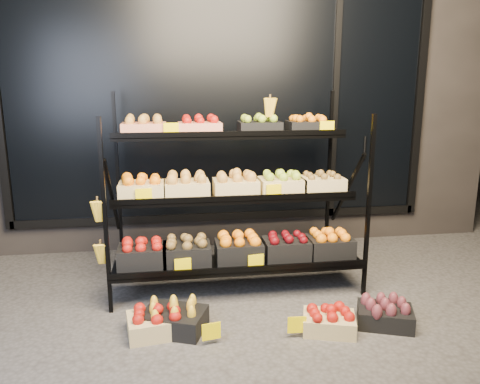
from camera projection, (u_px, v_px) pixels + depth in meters
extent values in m
plane|color=#514F4C|center=(246.00, 314.00, 3.59)|extent=(24.00, 24.00, 0.00)
cube|color=#2D2826|center=(212.00, 82.00, 5.70)|extent=(6.00, 2.00, 3.50)
cube|color=black|center=(221.00, 101.00, 4.76)|extent=(4.20, 0.04, 2.40)
cube|color=black|center=(223.00, 216.00, 5.02)|extent=(4.30, 0.06, 0.08)
cube|color=black|center=(419.00, 100.00, 5.06)|extent=(0.08, 0.06, 2.50)
cube|color=black|center=(335.00, 101.00, 4.92)|extent=(0.06, 0.06, 2.50)
cylinder|color=black|center=(365.00, 148.00, 5.05)|extent=(0.02, 0.02, 0.25)
cube|color=black|center=(105.00, 219.00, 3.45)|extent=(0.03, 0.03, 1.50)
cube|color=black|center=(369.00, 208.00, 3.74)|extent=(0.03, 0.03, 1.50)
cube|color=black|center=(118.00, 182.00, 4.36)|extent=(0.03, 0.03, 1.66)
cube|color=black|center=(329.00, 176.00, 4.66)|extent=(0.03, 0.03, 1.66)
cube|color=black|center=(239.00, 264.00, 3.87)|extent=(2.05, 0.42, 0.03)
cube|color=black|center=(243.00, 270.00, 3.67)|extent=(2.05, 0.02, 0.05)
cube|color=black|center=(234.00, 197.00, 4.04)|extent=(2.05, 0.40, 0.03)
cube|color=black|center=(237.00, 199.00, 3.85)|extent=(2.05, 0.02, 0.05)
cube|color=black|center=(229.00, 136.00, 4.22)|extent=(2.05, 0.40, 0.03)
cube|color=black|center=(232.00, 134.00, 4.03)|extent=(2.05, 0.02, 0.05)
cube|color=tan|center=(144.00, 129.00, 4.10)|extent=(0.38, 0.28, 0.11)
ellipsoid|color=gold|center=(144.00, 119.00, 4.08)|extent=(0.32, 0.24, 0.07)
cube|color=tan|center=(200.00, 128.00, 4.17)|extent=(0.38, 0.28, 0.11)
ellipsoid|color=red|center=(200.00, 119.00, 4.15)|extent=(0.32, 0.24, 0.07)
cube|color=black|center=(259.00, 128.00, 4.25)|extent=(0.38, 0.28, 0.11)
ellipsoid|color=#A6C932|center=(260.00, 118.00, 4.23)|extent=(0.32, 0.24, 0.07)
cube|color=black|center=(308.00, 127.00, 4.31)|extent=(0.38, 0.28, 0.11)
ellipsoid|color=orange|center=(308.00, 118.00, 4.29)|extent=(0.32, 0.24, 0.07)
cube|color=#DEC580|center=(142.00, 191.00, 3.91)|extent=(0.38, 0.28, 0.14)
ellipsoid|color=orange|center=(142.00, 179.00, 3.89)|extent=(0.32, 0.24, 0.07)
cube|color=#DEC580|center=(187.00, 189.00, 3.97)|extent=(0.38, 0.28, 0.14)
ellipsoid|color=gold|center=(186.00, 178.00, 3.94)|extent=(0.32, 0.24, 0.07)
cube|color=#DEC580|center=(236.00, 188.00, 4.03)|extent=(0.38, 0.28, 0.14)
ellipsoid|color=gold|center=(236.00, 176.00, 4.01)|extent=(0.32, 0.24, 0.07)
cube|color=#DEC580|center=(281.00, 186.00, 4.09)|extent=(0.38, 0.28, 0.14)
ellipsoid|color=#A6C932|center=(282.00, 175.00, 4.06)|extent=(0.32, 0.24, 0.07)
cube|color=#DEC580|center=(321.00, 185.00, 4.14)|extent=(0.38, 0.28, 0.14)
ellipsoid|color=brown|center=(322.00, 174.00, 4.12)|extent=(0.32, 0.24, 0.07)
cube|color=black|center=(142.00, 257.00, 3.73)|extent=(0.38, 0.28, 0.18)
ellipsoid|color=red|center=(142.00, 243.00, 3.70)|extent=(0.32, 0.24, 0.07)
cube|color=black|center=(187.00, 255.00, 3.78)|extent=(0.38, 0.28, 0.18)
ellipsoid|color=brown|center=(187.00, 241.00, 3.76)|extent=(0.32, 0.24, 0.07)
cube|color=black|center=(239.00, 252.00, 3.84)|extent=(0.38, 0.28, 0.18)
ellipsoid|color=orange|center=(239.00, 239.00, 3.82)|extent=(0.32, 0.24, 0.07)
cube|color=black|center=(287.00, 250.00, 3.90)|extent=(0.38, 0.28, 0.18)
ellipsoid|color=#5B060C|center=(287.00, 236.00, 3.88)|extent=(0.32, 0.24, 0.07)
cube|color=black|center=(329.00, 248.00, 3.96)|extent=(0.38, 0.28, 0.18)
ellipsoid|color=orange|center=(330.00, 234.00, 3.93)|extent=(0.32, 0.24, 0.07)
ellipsoid|color=yellow|center=(97.00, 200.00, 3.43)|extent=(0.14, 0.08, 0.22)
ellipsoid|color=yellow|center=(100.00, 243.00, 3.50)|extent=(0.14, 0.08, 0.22)
ellipsoid|color=yellow|center=(270.00, 97.00, 4.10)|extent=(0.14, 0.08, 0.22)
cube|color=#FFE000|center=(144.00, 196.00, 3.77)|extent=(0.13, 0.01, 0.12)
cube|color=#FFE000|center=(274.00, 191.00, 3.93)|extent=(0.13, 0.01, 0.12)
cube|color=#FFE000|center=(327.00, 128.00, 4.18)|extent=(0.13, 0.01, 0.12)
cube|color=#FFE000|center=(171.00, 130.00, 3.98)|extent=(0.13, 0.01, 0.12)
cube|color=#FFE000|center=(183.00, 266.00, 3.64)|extent=(0.13, 0.01, 0.12)
cube|color=#FFE000|center=(256.00, 262.00, 3.72)|extent=(0.13, 0.01, 0.12)
cube|color=#FFE000|center=(211.00, 337.00, 3.15)|extent=(0.13, 0.01, 0.12)
cube|color=#FFE000|center=(297.00, 330.00, 3.23)|extent=(0.13, 0.01, 0.12)
cube|color=#DEC580|center=(157.00, 325.00, 3.29)|extent=(0.44, 0.35, 0.14)
ellipsoid|color=red|center=(156.00, 312.00, 3.27)|extent=(0.37, 0.30, 0.07)
cube|color=black|center=(174.00, 320.00, 3.34)|extent=(0.52, 0.45, 0.15)
ellipsoid|color=yellow|center=(174.00, 307.00, 3.31)|extent=(0.44, 0.38, 0.07)
cube|color=#DEC580|center=(329.00, 323.00, 3.32)|extent=(0.42, 0.36, 0.12)
ellipsoid|color=red|center=(329.00, 311.00, 3.30)|extent=(0.36, 0.30, 0.07)
cube|color=black|center=(385.00, 316.00, 3.41)|extent=(0.46, 0.40, 0.13)
ellipsoid|color=brown|center=(386.00, 304.00, 3.39)|extent=(0.39, 0.34, 0.07)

